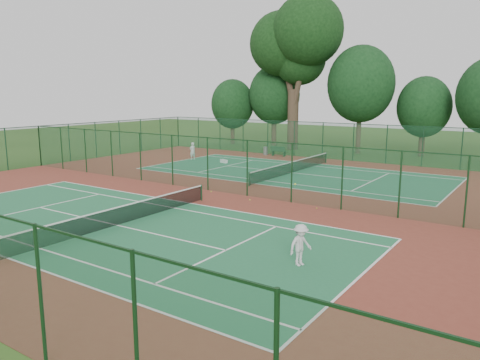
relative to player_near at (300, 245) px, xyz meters
name	(u,v)px	position (x,y,z in m)	size (l,w,h in m)	color
ground	(227,193)	(-9.65, 8.80, -0.81)	(120.00, 120.00, 0.00)	#2E5219
red_pad	(227,193)	(-9.65, 8.80, -0.80)	(40.00, 36.00, 0.01)	brown
court_near	(118,226)	(-9.65, -0.20, -0.79)	(23.77, 10.97, 0.01)	#216A40
court_far	(293,173)	(-9.65, 17.80, -0.79)	(23.77, 10.97, 0.01)	#216B45
fence_north	(338,141)	(-9.65, 26.80, 0.95)	(40.00, 0.09, 3.50)	#194D31
fence_west	(40,146)	(-29.65, 8.80, 0.95)	(0.09, 36.00, 3.50)	#17452A
fence_divider	(227,166)	(-9.65, 8.80, 0.95)	(40.00, 0.09, 3.50)	#184828
tennis_net_near	(118,215)	(-9.65, -0.20, -0.26)	(0.10, 12.90, 0.97)	#163C21
tennis_net_far	(293,166)	(-9.65, 17.80, -0.26)	(0.10, 12.90, 0.97)	#14381F
player_near	(300,245)	(0.00, 0.00, 0.00)	(1.02, 0.59, 1.58)	silver
player_far	(192,151)	(-20.98, 19.00, 0.04)	(0.60, 0.39, 1.65)	silver
trash_bin	(265,151)	(-17.06, 25.90, -0.38)	(0.46, 0.46, 0.83)	slate
bench	(278,151)	(-15.48, 25.77, -0.29)	(1.62, 0.53, 0.99)	#13371D
kit_bag	(224,161)	(-17.37, 19.08, -0.65)	(0.80, 0.30, 0.30)	white
stray_ball_a	(317,208)	(-3.13, 8.21, -0.77)	(0.06, 0.06, 0.06)	#B7CE2F
stray_ball_b	(250,200)	(-7.31, 7.87, -0.77)	(0.07, 0.07, 0.07)	#D1F037
stray_ball_c	(211,192)	(-10.63, 8.41, -0.76)	(0.07, 0.07, 0.07)	#B1CE30
big_tree	(296,42)	(-16.83, 31.74, 10.83)	(10.70, 7.83, 16.44)	#3D2D21
evergreen_row	(365,153)	(-9.15, 33.05, -0.81)	(39.00, 5.00, 12.00)	black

